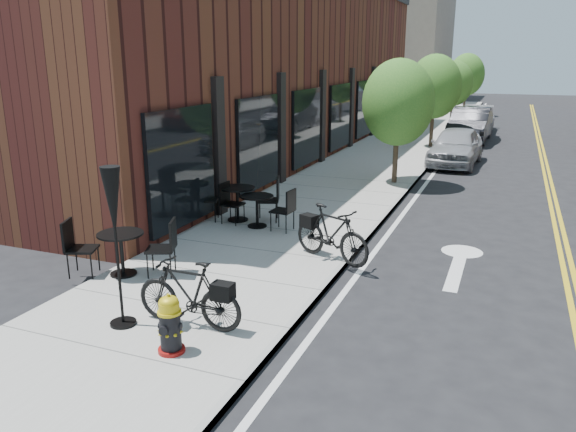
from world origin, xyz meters
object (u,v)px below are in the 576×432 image
at_px(bistro_set_c, 237,199).
at_px(parked_car_c, 476,120).
at_px(parked_car_a, 456,146).
at_px(bistro_set_b, 257,206).
at_px(bicycle_right, 332,234).
at_px(bistro_set_a, 121,248).
at_px(bicycle_left, 189,293).
at_px(parked_car_b, 470,125).
at_px(patio_umbrella, 114,214).
at_px(fire_hydrant, 170,325).

xyz_separation_m(bistro_set_c, parked_car_c, (4.06, 20.73, 0.01)).
bearing_deg(parked_car_a, bistro_set_b, -104.99).
distance_m(bicycle_right, bistro_set_a, 3.92).
bearing_deg(bistro_set_c, bicycle_right, -51.29).
xyz_separation_m(bicycle_left, parked_car_c, (2.20, 25.98, 0.04)).
bearing_deg(parked_car_a, parked_car_b, 92.98).
distance_m(bicycle_left, bistro_set_c, 5.57).
xyz_separation_m(bistro_set_a, patio_umbrella, (1.26, -1.64, 1.19)).
xyz_separation_m(bistro_set_a, parked_car_b, (4.40, 20.81, 0.17)).
distance_m(bistro_set_a, bistro_set_c, 3.96).
bearing_deg(bistro_set_c, patio_umbrella, -100.21).
bearing_deg(fire_hydrant, parked_car_a, 68.30).
bearing_deg(bicycle_right, bistro_set_a, 146.29).
bearing_deg(patio_umbrella, bistro_set_c, 99.27).
distance_m(patio_umbrella, parked_car_b, 22.69).
relative_size(bistro_set_a, parked_car_c, 0.42).
distance_m(fire_hydrant, bicycle_right, 4.28).
bearing_deg(bicycle_right, bistro_set_c, 81.83).
xyz_separation_m(bistro_set_b, parked_car_a, (3.40, 10.49, 0.10)).
relative_size(bicycle_left, parked_car_b, 0.35).
distance_m(fire_hydrant, bistro_set_a, 3.14).
height_order(bicycle_left, parked_car_c, parked_car_c).
bearing_deg(bicycle_right, parked_car_b, 20.27).
bearing_deg(patio_umbrella, parked_car_b, 82.03).
bearing_deg(parked_car_b, patio_umbrella, -96.36).
bearing_deg(bistro_set_a, bicycle_right, 10.43).
xyz_separation_m(bistro_set_b, bistro_set_c, (-0.66, 0.30, 0.05)).
height_order(bicycle_right, bistro_set_a, bicycle_right).
height_order(bicycle_left, parked_car_a, parked_car_a).
distance_m(bistro_set_c, parked_car_b, 17.35).
bearing_deg(patio_umbrella, fire_hydrant, -20.64).
xyz_separation_m(bistro_set_b, parked_car_b, (3.40, 17.16, 0.20)).
relative_size(fire_hydrant, parked_car_b, 0.17).
distance_m(bicycle_right, patio_umbrella, 4.43).
bearing_deg(patio_umbrella, parked_car_a, 78.72).
height_order(bicycle_right, patio_umbrella, patio_umbrella).
bearing_deg(parked_car_c, bistro_set_b, -99.58).
height_order(patio_umbrella, parked_car_b, patio_umbrella).
distance_m(fire_hydrant, parked_car_c, 26.81).
bearing_deg(bistro_set_a, parked_car_b, 55.85).
bearing_deg(bicycle_left, bistro_set_c, -160.07).
xyz_separation_m(bistro_set_a, bistro_set_b, (1.00, 3.64, -0.03)).
distance_m(bicycle_left, parked_car_b, 22.23).
bearing_deg(bistro_set_c, bicycle_left, -90.01).
bearing_deg(bistro_set_b, fire_hydrant, -71.50).
distance_m(patio_umbrella, parked_car_a, 16.12).
bearing_deg(fire_hydrant, parked_car_b, 70.37).
distance_m(parked_car_b, parked_car_c, 3.87).
relative_size(bistro_set_b, parked_car_a, 0.44).
bearing_deg(bistro_set_c, bistro_set_b, -44.07).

